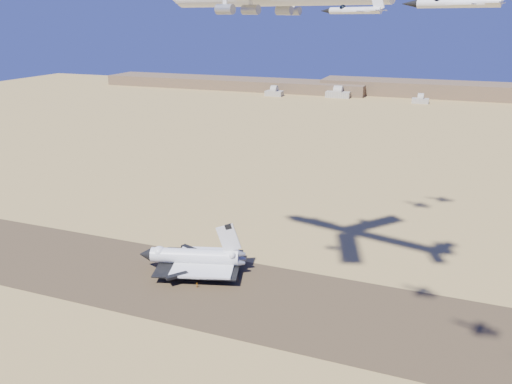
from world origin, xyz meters
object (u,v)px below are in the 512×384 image
(crew_b, at_px, (199,279))
(chase_jet_b, at_px, (456,3))
(shuttle, at_px, (194,258))
(chase_jet_a, at_px, (354,10))
(crew_a, at_px, (197,285))
(crew_c, at_px, (198,279))

(crew_b, height_order, chase_jet_b, chase_jet_b)
(shuttle, bearing_deg, chase_jet_a, -54.35)
(shuttle, height_order, crew_b, shuttle)
(crew_a, relative_size, crew_b, 0.99)
(shuttle, distance_m, crew_c, 9.63)
(crew_b, height_order, chase_jet_a, chase_jet_a)
(chase_jet_a, xyz_separation_m, chase_jet_b, (18.48, -18.34, 0.71))
(shuttle, relative_size, crew_c, 26.51)
(chase_jet_b, bearing_deg, crew_a, 155.92)
(shuttle, height_order, chase_jet_b, chase_jet_b)
(crew_a, relative_size, chase_jet_b, 0.13)
(crew_a, bearing_deg, crew_c, 13.88)
(shuttle, height_order, chase_jet_a, chase_jet_a)
(shuttle, xyz_separation_m, chase_jet_b, (84.57, -71.09, 90.96))
(crew_a, height_order, crew_b, crew_b)
(crew_a, relative_size, chase_jet_a, 0.14)
(crew_c, distance_m, chase_jet_b, 140.08)
(shuttle, bearing_deg, crew_b, -66.91)
(crew_b, bearing_deg, shuttle, 22.98)
(shuttle, bearing_deg, crew_c, -68.54)
(chase_jet_a, relative_size, chase_jet_b, 0.92)
(crew_b, xyz_separation_m, chase_jet_b, (79.06, -64.26, 95.53))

